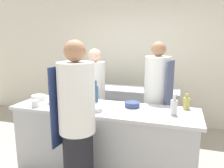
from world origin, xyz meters
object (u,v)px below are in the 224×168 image
Objects in this scene: bottle_olive_oil at (174,107)px; bowl_prep_small at (95,109)px; bottle_vinegar at (186,103)px; bottle_wine at (96,93)px; bowl_mixing_large at (39,97)px; oven_range at (71,100)px; chef_at_pass_far at (95,98)px; bowl_ceramic_blue at (132,105)px; stockpot at (153,84)px; chef_at_stove at (157,102)px; cup at (35,104)px; chef_at_prep_near at (77,125)px.

bottle_olive_oil reaches higher than bowl_prep_small.
bottle_vinegar is 0.67× the size of bottle_wine.
oven_range is at bearing 102.84° from bowl_mixing_large.
bottle_olive_oil is 1.21× the size of bottle_vinegar.
oven_range is 1.52m from chef_at_pass_far.
bowl_ceramic_blue is (0.56, -0.11, -0.09)m from bottle_wine.
stockpot is at bearing 36.93° from bowl_mixing_large.
chef_at_stove is 5.82× the size of bottle_wine.
chef_at_stove is at bearing 49.25° from bowl_prep_small.
bowl_ceramic_blue is at bearing -11.07° from bottle_wine.
bottle_olive_oil is 1.95m from bowl_mixing_large.
oven_range is at bearing 164.94° from stockpot.
stockpot reaches higher than cup.
bottle_vinegar is at bearing -30.91° from oven_range.
bowl_ceramic_blue is (-0.27, -0.47, 0.07)m from chef_at_stove.
stockpot is (0.56, 1.83, 0.15)m from chef_at_prep_near.
chef_at_prep_near is 9.14× the size of bowl_ceramic_blue.
oven_range is 2.42m from bowl_prep_small.
bowl_mixing_large is 1.41m from bowl_ceramic_blue.
bottle_vinegar is 0.66× the size of stockpot.
chef_at_pass_far is (-0.32, 1.31, -0.06)m from chef_at_prep_near.
chef_at_stove is 1.04m from chef_at_pass_far.
chef_at_stove is at bearing -28.95° from oven_range.
oven_range is 2.94× the size of stockpot.
oven_range is 1.79m from bowl_mixing_large.
stockpot reaches higher than bottle_vinegar.
bowl_mixing_large is (-0.65, -0.63, 0.12)m from chef_at_pass_far.
stockpot is (1.35, 1.48, 0.07)m from cup.
bowl_mixing_large is at bearing 127.27° from chef_at_pass_far.
cup reaches higher than bowl_ceramic_blue.
bottle_wine is (1.23, -1.50, 0.59)m from oven_range.
bottle_vinegar is (1.44, -0.44, 0.17)m from chef_at_pass_far.
stockpot is (0.13, 1.10, 0.09)m from bowl_ceramic_blue.
chef_at_prep_near is at bearing -172.86° from chef_at_pass_far.
bowl_mixing_large is (-0.85, -0.17, -0.09)m from bottle_wine.
chef_at_pass_far is at bearing -45.33° from oven_range.
chef_at_prep_near is 1.01× the size of chef_at_stove.
bottle_olive_oil is at bearing -15.78° from bowl_ceramic_blue.
cup is at bearing 71.73° from chef_at_prep_near.
chef_at_stove reaches higher than cup.
cup is at bearing -162.41° from bowl_ceramic_blue.
bottle_vinegar reaches higher than oven_range.
chef_at_stove is at bearing 113.09° from bottle_olive_oil.
bottle_wine is at bearing -50.67° from oven_range.
cup is at bearing -143.04° from bottle_wine.
bowl_prep_small is 0.50m from bowl_ceramic_blue.
bottle_wine is at bearing 166.61° from bottle_olive_oil.
bottle_olive_oil is at bearing -53.07° from chef_at_prep_near.
bowl_ceramic_blue is 1.98× the size of cup.
chef_at_stove is at bearing 29.90° from cup.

